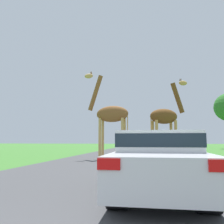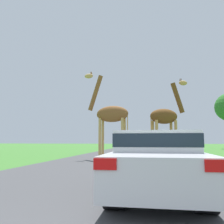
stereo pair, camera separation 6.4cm
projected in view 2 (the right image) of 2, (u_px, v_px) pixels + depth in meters
The scene contains 7 objects.
road at pixel (140, 149), 29.71m from camera, with size 8.28×120.00×0.00m.
giraffe_near_road at pixel (110, 115), 14.39m from camera, with size 2.87×0.92×5.51m.
giraffe_companion at pixel (166, 118), 14.39m from camera, with size 2.52×1.38×5.03m.
car_lead_maroon at pixel (156, 160), 5.02m from camera, with size 1.75×4.02×1.31m.
car_queue_right at pixel (167, 144), 25.69m from camera, with size 1.88×4.27×1.37m.
car_queue_left at pixel (142, 145), 21.84m from camera, with size 1.94×4.45×1.22m.
car_far_ahead at pixel (177, 145), 17.68m from camera, with size 1.95×3.94×1.46m.
Camera 2 is at (1.44, -0.24, 1.12)m, focal length 38.00 mm.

